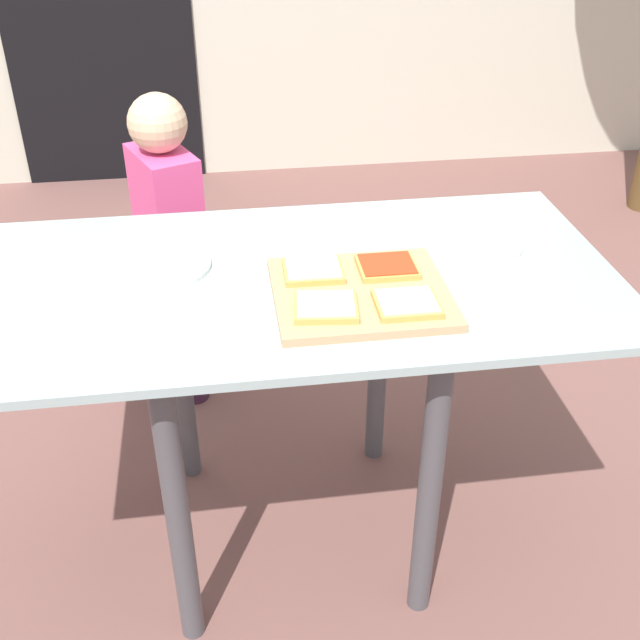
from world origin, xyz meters
TOP-DOWN VIEW (x-y plane):
  - ground_plane at (0.00, 0.00)m, footprint 16.00×16.00m
  - dining_table at (0.00, 0.00)m, footprint 1.40×0.71m
  - cutting_board at (0.14, -0.11)m, footprint 0.35×0.32m
  - pizza_slice_near_right at (0.21, -0.18)m, footprint 0.12×0.11m
  - pizza_slice_near_left at (0.05, -0.17)m, footprint 0.13×0.12m
  - pizza_slice_far_right at (0.21, -0.03)m, footprint 0.12×0.11m
  - pizza_slice_far_left at (0.05, -0.03)m, footprint 0.12×0.11m
  - plate_white_left at (-0.27, 0.08)m, footprint 0.22×0.22m
  - plate_white_right at (0.44, 0.09)m, footprint 0.22×0.22m
  - child_left at (-0.28, 0.68)m, footprint 0.22×0.28m

SIDE VIEW (x-z plane):
  - ground_plane at x=0.00m, z-range 0.00..0.00m
  - child_left at x=-0.28m, z-range 0.07..1.04m
  - dining_table at x=0.00m, z-range 0.26..1.03m
  - plate_white_left at x=-0.27m, z-range 0.77..0.78m
  - plate_white_right at x=0.44m, z-range 0.77..0.78m
  - cutting_board at x=0.14m, z-range 0.77..0.79m
  - pizza_slice_near_right at x=0.21m, z-range 0.79..0.81m
  - pizza_slice_near_left at x=0.05m, z-range 0.79..0.81m
  - pizza_slice_far_right at x=0.21m, z-range 0.79..0.81m
  - pizza_slice_far_left at x=0.05m, z-range 0.79..0.81m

